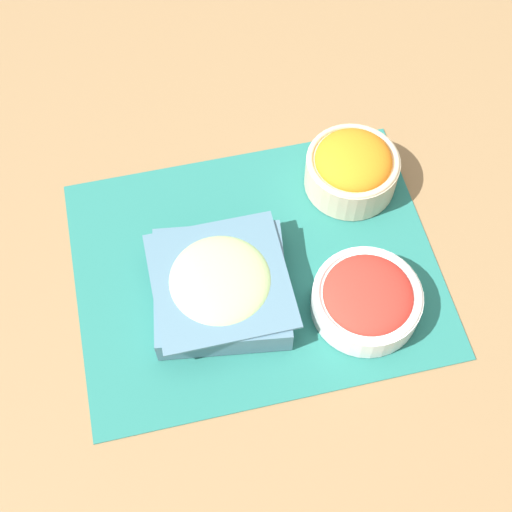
{
  "coord_description": "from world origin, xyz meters",
  "views": [
    {
      "loc": [
        0.11,
        0.47,
        0.88
      ],
      "look_at": [
        0.0,
        0.0,
        0.03
      ],
      "focal_mm": 50.0,
      "sensor_mm": 36.0,
      "label": 1
    }
  ],
  "objects": [
    {
      "name": "ground_plane",
      "position": [
        0.0,
        0.0,
        0.0
      ],
      "size": [
        3.0,
        3.0,
        0.0
      ],
      "primitive_type": "plane",
      "color": "olive"
    },
    {
      "name": "placemat",
      "position": [
        0.0,
        0.0,
        0.0
      ],
      "size": [
        0.5,
        0.4,
        0.0
      ],
      "color": "#236B60",
      "rests_on": "ground_plane"
    },
    {
      "name": "carrot_bowl",
      "position": [
        -0.17,
        -0.11,
        0.04
      ],
      "size": [
        0.14,
        0.14,
        0.08
      ],
      "color": "beige",
      "rests_on": "placemat"
    },
    {
      "name": "tomato_bowl",
      "position": [
        -0.13,
        0.1,
        0.03
      ],
      "size": [
        0.15,
        0.15,
        0.06
      ],
      "color": "white",
      "rests_on": "placemat"
    },
    {
      "name": "cucumber_bowl",
      "position": [
        0.06,
        0.03,
        0.03
      ],
      "size": [
        0.2,
        0.2,
        0.06
      ],
      "color": "slate",
      "rests_on": "placemat"
    }
  ]
}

